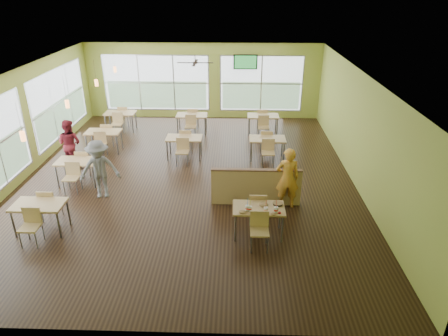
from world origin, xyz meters
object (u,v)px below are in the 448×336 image
Objects in this scene: main_table at (259,212)px; man_plaid at (287,178)px; half_wall_divider at (256,187)px; food_basket at (278,204)px.

main_table is 1.59m from man_plaid.
half_wall_divider is 1.42m from food_basket.
food_basket is at bearing 15.86° from main_table.
man_plaid is 1.28m from food_basket.
food_basket is at bearing -71.34° from half_wall_divider.
man_plaid is at bearing -6.91° from half_wall_divider.
main_table is at bearing 58.32° from man_plaid.
main_table reaches higher than food_basket.
food_basket is (-0.36, -1.23, -0.06)m from man_plaid.
man_plaid reaches higher than half_wall_divider.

